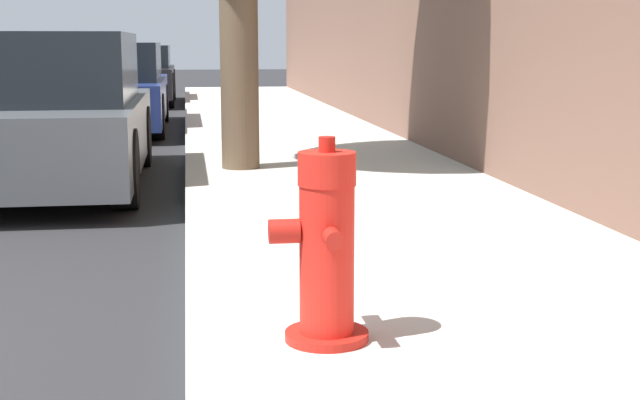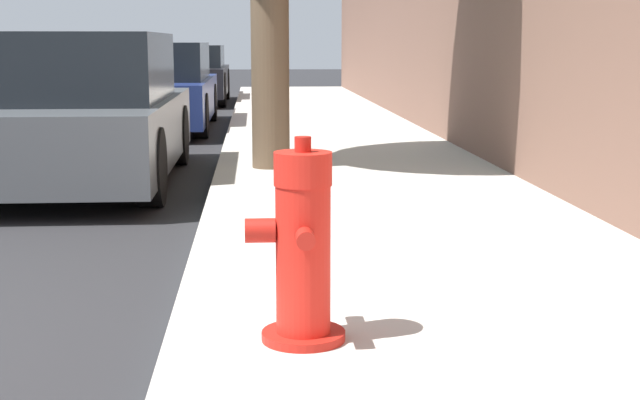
{
  "view_description": "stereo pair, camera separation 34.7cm",
  "coord_description": "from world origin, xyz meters",
  "px_view_note": "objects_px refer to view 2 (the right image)",
  "views": [
    {
      "loc": [
        2.03,
        -3.57,
        1.3
      ],
      "look_at": [
        2.71,
        0.96,
        0.49
      ],
      "focal_mm": 50.0,
      "sensor_mm": 36.0,
      "label": 1
    },
    {
      "loc": [
        2.38,
        -3.6,
        1.3
      ],
      "look_at": [
        2.71,
        0.96,
        0.49
      ],
      "focal_mm": 50.0,
      "sensor_mm": 36.0,
      "label": 2
    }
  ],
  "objects_px": {
    "fire_hydrant": "(302,250)",
    "parked_car_mid": "(155,88)",
    "parked_car_near": "(74,113)",
    "parked_car_far": "(184,75)"
  },
  "relations": [
    {
      "from": "parked_car_mid",
      "to": "parked_car_far",
      "type": "distance_m",
      "value": 5.85
    },
    {
      "from": "parked_car_far",
      "to": "fire_hydrant",
      "type": "bearing_deg",
      "value": -84.01
    },
    {
      "from": "parked_car_mid",
      "to": "parked_car_near",
      "type": "bearing_deg",
      "value": -91.84
    },
    {
      "from": "parked_car_near",
      "to": "parked_car_mid",
      "type": "height_order",
      "value": "parked_car_near"
    },
    {
      "from": "fire_hydrant",
      "to": "parked_car_mid",
      "type": "height_order",
      "value": "parked_car_mid"
    },
    {
      "from": "fire_hydrant",
      "to": "parked_car_near",
      "type": "distance_m",
      "value": 5.27
    },
    {
      "from": "parked_car_near",
      "to": "parked_car_far",
      "type": "relative_size",
      "value": 1.0
    },
    {
      "from": "parked_car_mid",
      "to": "parked_car_far",
      "type": "bearing_deg",
      "value": 90.15
    },
    {
      "from": "fire_hydrant",
      "to": "parked_car_mid",
      "type": "bearing_deg",
      "value": 99.29
    },
    {
      "from": "parked_car_near",
      "to": "parked_car_mid",
      "type": "bearing_deg",
      "value": 88.16
    }
  ]
}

